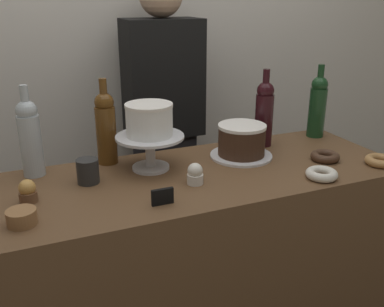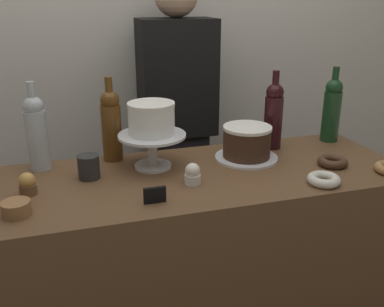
# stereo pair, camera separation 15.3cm
# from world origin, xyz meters

# --- Properties ---
(back_wall) EXTENTS (6.00, 0.05, 2.60)m
(back_wall) POSITION_xyz_m (0.00, 0.86, 1.30)
(back_wall) COLOR silver
(back_wall) RESTS_ON ground_plane
(display_counter) EXTENTS (1.58, 0.57, 0.89)m
(display_counter) POSITION_xyz_m (0.00, 0.00, 0.45)
(display_counter) COLOR brown
(display_counter) RESTS_ON ground_plane
(cake_stand_pedestal) EXTENTS (0.25, 0.25, 0.13)m
(cake_stand_pedestal) POSITION_xyz_m (-0.12, 0.11, 0.98)
(cake_stand_pedestal) COLOR silver
(cake_stand_pedestal) RESTS_ON display_counter
(white_layer_cake) EXTENTS (0.17, 0.17, 0.12)m
(white_layer_cake) POSITION_xyz_m (-0.12, 0.11, 1.08)
(white_layer_cake) COLOR white
(white_layer_cake) RESTS_ON cake_stand_pedestal
(silver_serving_platter) EXTENTS (0.25, 0.25, 0.01)m
(silver_serving_platter) POSITION_xyz_m (0.25, 0.09, 0.90)
(silver_serving_platter) COLOR white
(silver_serving_platter) RESTS_ON display_counter
(chocolate_round_cake) EXTENTS (0.19, 0.19, 0.12)m
(chocolate_round_cake) POSITION_xyz_m (0.25, 0.09, 0.96)
(chocolate_round_cake) COLOR #3D2619
(chocolate_round_cake) RESTS_ON silver_serving_platter
(wine_bottle_clear) EXTENTS (0.08, 0.08, 0.33)m
(wine_bottle_clear) POSITION_xyz_m (-0.52, 0.21, 1.04)
(wine_bottle_clear) COLOR #B2BCC1
(wine_bottle_clear) RESTS_ON display_counter
(wine_bottle_green) EXTENTS (0.08, 0.08, 0.33)m
(wine_bottle_green) POSITION_xyz_m (0.69, 0.20, 1.04)
(wine_bottle_green) COLOR #193D1E
(wine_bottle_green) RESTS_ON display_counter
(wine_bottle_amber) EXTENTS (0.08, 0.08, 0.33)m
(wine_bottle_amber) POSITION_xyz_m (-0.25, 0.23, 1.04)
(wine_bottle_amber) COLOR #5B3814
(wine_bottle_amber) RESTS_ON display_counter
(wine_bottle_dark_red) EXTENTS (0.08, 0.08, 0.33)m
(wine_bottle_dark_red) POSITION_xyz_m (0.41, 0.18, 1.04)
(wine_bottle_dark_red) COLOR black
(wine_bottle_dark_red) RESTS_ON display_counter
(cupcake_vanilla) EXTENTS (0.06, 0.06, 0.07)m
(cupcake_vanilla) POSITION_xyz_m (-0.02, -0.08, 0.93)
(cupcake_vanilla) COLOR white
(cupcake_vanilla) RESTS_ON display_counter
(cupcake_caramel) EXTENTS (0.06, 0.06, 0.07)m
(cupcake_caramel) POSITION_xyz_m (-0.56, -0.01, 0.93)
(cupcake_caramel) COLOR brown
(cupcake_caramel) RESTS_ON display_counter
(donut_sugar) EXTENTS (0.11, 0.11, 0.03)m
(donut_sugar) POSITION_xyz_m (0.41, -0.21, 0.91)
(donut_sugar) COLOR silver
(donut_sugar) RESTS_ON display_counter
(donut_chocolate) EXTENTS (0.11, 0.11, 0.03)m
(donut_chocolate) POSITION_xyz_m (0.53, -0.07, 0.91)
(donut_chocolate) COLOR #472D1E
(donut_chocolate) RESTS_ON display_counter
(cookie_stack) EXTENTS (0.08, 0.08, 0.04)m
(cookie_stack) POSITION_xyz_m (-0.58, -0.15, 0.91)
(cookie_stack) COLOR olive
(cookie_stack) RESTS_ON display_counter
(price_sign_chalkboard) EXTENTS (0.07, 0.01, 0.05)m
(price_sign_chalkboard) POSITION_xyz_m (-0.18, -0.18, 0.92)
(price_sign_chalkboard) COLOR black
(price_sign_chalkboard) RESTS_ON display_counter
(coffee_cup_ceramic) EXTENTS (0.08, 0.08, 0.08)m
(coffee_cup_ceramic) POSITION_xyz_m (-0.36, 0.07, 0.94)
(coffee_cup_ceramic) COLOR #282828
(coffee_cup_ceramic) RESTS_ON display_counter
(barista_figure) EXTENTS (0.36, 0.22, 1.60)m
(barista_figure) POSITION_xyz_m (0.12, 0.64, 0.84)
(barista_figure) COLOR black
(barista_figure) RESTS_ON ground_plane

